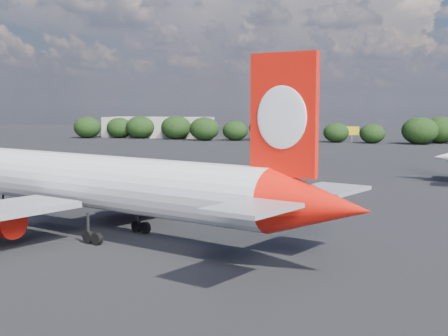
# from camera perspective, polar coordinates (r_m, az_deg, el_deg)

# --- Properties ---
(ground) EXTENTS (500.00, 500.00, 0.00)m
(ground) POSITION_cam_1_polar(r_m,az_deg,el_deg) (104.87, -0.90, -1.49)
(ground) COLOR black
(ground) RESTS_ON ground
(qantas_airliner) EXTENTS (52.35, 50.32, 17.61)m
(qantas_airliner) POSITION_cam_1_polar(r_m,az_deg,el_deg) (63.91, -10.34, -1.52)
(qantas_airliner) COLOR white
(qantas_airliner) RESTS_ON ground
(terminal_building) EXTENTS (42.00, 16.00, 8.00)m
(terminal_building) POSITION_cam_1_polar(r_m,az_deg,el_deg) (250.60, -6.03, 3.72)
(terminal_building) COLOR #A59D8E
(terminal_building) RESTS_ON ground
(highway_sign) EXTENTS (6.00, 0.30, 4.50)m
(highway_sign) POSITION_cam_1_polar(r_m,az_deg,el_deg) (221.00, 3.69, 3.23)
(highway_sign) COLOR #13621D
(highway_sign) RESTS_ON ground
(billboard_yellow) EXTENTS (5.00, 0.30, 5.50)m
(billboard_yellow) POSITION_cam_1_polar(r_m,az_deg,el_deg) (222.24, 11.61, 3.32)
(billboard_yellow) COLOR yellow
(billboard_yellow) RESTS_ON ground
(horizon_treeline) EXTENTS (202.25, 17.48, 9.21)m
(horizon_treeline) POSITION_cam_1_polar(r_m,az_deg,el_deg) (222.02, 8.25, 3.45)
(horizon_treeline) COLOR black
(horizon_treeline) RESTS_ON ground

